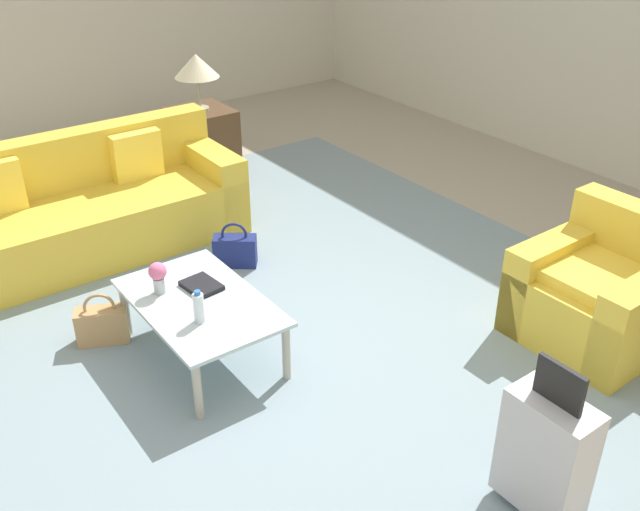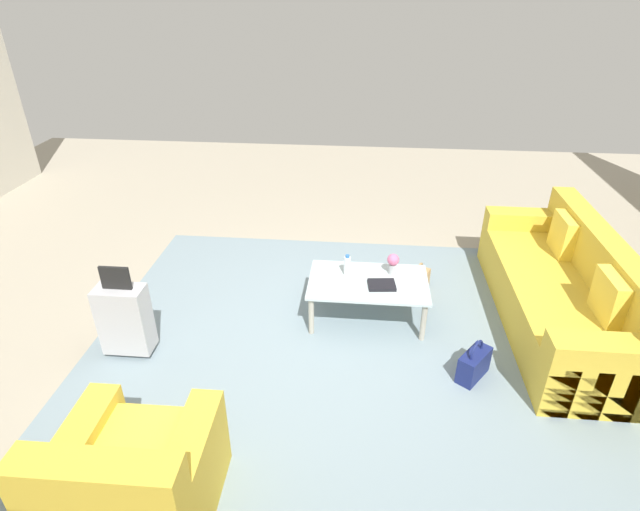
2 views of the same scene
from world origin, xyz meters
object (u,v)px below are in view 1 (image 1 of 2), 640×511
at_px(water_bottle, 199,307).
at_px(handbag_tan, 102,324).
at_px(flower_vase, 158,275).
at_px(coffee_table_book, 201,286).
at_px(handbag_navy, 235,250).
at_px(armchair, 602,295).
at_px(table_lamp, 196,67).
at_px(coffee_table, 200,307).
at_px(couch, 80,214).
at_px(suitcase_silver, 546,452).
at_px(side_table, 202,138).

relative_size(water_bottle, handbag_tan, 0.57).
bearing_deg(flower_vase, coffee_table_book, 66.50).
bearing_deg(handbag_navy, handbag_tan, -73.33).
distance_m(armchair, table_lamp, 4.21).
xyz_separation_m(coffee_table, water_bottle, (0.20, -0.10, 0.14)).
bearing_deg(handbag_navy, flower_vase, -54.00).
height_order(couch, suitcase_silver, couch).
relative_size(couch, flower_vase, 11.87).
height_order(table_lamp, handbag_navy, table_lamp).
bearing_deg(handbag_tan, handbag_navy, 106.67).
relative_size(armchair, handbag_tan, 2.42).
xyz_separation_m(table_lamp, suitcase_silver, (4.80, -0.80, -0.64)).
xyz_separation_m(coffee_table_book, suitcase_silver, (2.12, 0.62, -0.06)).
distance_m(couch, handbag_tan, 1.34).
bearing_deg(couch, coffee_table, 3.19).
relative_size(coffee_table_book, flower_vase, 1.17).
relative_size(water_bottle, side_table, 0.35).
bearing_deg(couch, suitcase_silver, 11.91).
bearing_deg(coffee_table, armchair, 59.03).
relative_size(table_lamp, suitcase_silver, 0.63).
height_order(flower_vase, handbag_navy, flower_vase).
distance_m(armchair, coffee_table_book, 2.52).
relative_size(coffee_table_book, table_lamp, 0.45).
height_order(couch, coffee_table_book, couch).
bearing_deg(armchair, suitcase_silver, -64.42).
height_order(coffee_table_book, side_table, side_table).
xyz_separation_m(flower_vase, handbag_tan, (-0.29, -0.30, -0.40)).
bearing_deg(handbag_tan, side_table, 139.66).
xyz_separation_m(armchair, side_table, (-4.10, -0.66, -0.01)).
distance_m(flower_vase, suitcase_silver, 2.38).
distance_m(water_bottle, handbag_tan, 0.87).
height_order(couch, side_table, couch).
bearing_deg(handbag_navy, side_table, 158.37).
bearing_deg(coffee_table, couch, -176.81).
distance_m(armchair, flower_vase, 2.78).
relative_size(coffee_table, water_bottle, 5.33).
bearing_deg(side_table, suitcase_silver, -9.46).
height_order(coffee_table_book, handbag_tan, coffee_table_book).
distance_m(couch, armchair, 3.83).
distance_m(side_table, handbag_navy, 2.09).
height_order(couch, handbag_tan, couch).
distance_m(handbag_navy, handbag_tan, 1.23).
bearing_deg(handbag_navy, armchair, 33.59).
bearing_deg(suitcase_silver, table_lamp, 170.54).
xyz_separation_m(armchair, coffee_table_book, (-1.42, -2.08, 0.13)).
xyz_separation_m(side_table, handbag_navy, (1.94, -0.77, -0.16)).
xyz_separation_m(flower_vase, table_lamp, (-2.58, 1.65, 0.47)).
height_order(side_table, handbag_navy, side_table).
relative_size(couch, suitcase_silver, 2.86).
distance_m(coffee_table_book, side_table, 3.04).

